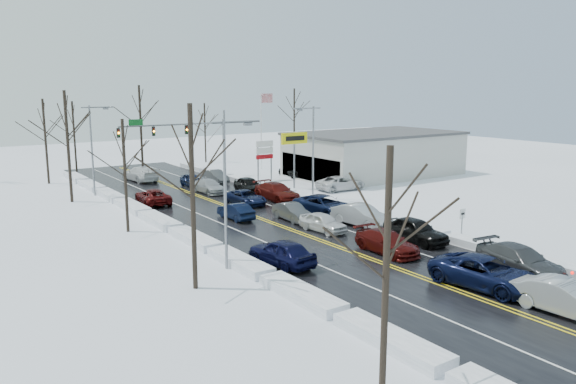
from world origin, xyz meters
TOP-DOWN VIEW (x-y plane):
  - ground at (0.00, 0.00)m, footprint 160.00×160.00m
  - road_surface at (0.00, 2.00)m, footprint 14.00×84.00m
  - snow_bank_left at (-7.60, 2.00)m, footprint 1.45×72.00m
  - snow_bank_right at (7.60, 2.00)m, footprint 1.45×72.00m
  - traffic_signal_mast at (3.45, 27.99)m, footprint 13.28×0.39m
  - tires_plus_sign at (10.50, 15.99)m, footprint 3.20×0.34m
  - used_vehicles_sign at (10.50, 22.00)m, footprint 2.20×0.22m
  - speed_limit_sign at (8.20, -8.00)m, footprint 0.55×0.09m
  - flagpole at (15.17, 30.00)m, footprint 1.87×1.20m
  - dealership_building at (23.98, 18.00)m, footprint 20.40×12.40m
  - streetlight_ne at (8.30, 10.00)m, footprint 3.20×0.25m
  - streetlight_sw at (-8.30, -4.00)m, footprint 3.20×0.25m
  - streetlight_nw at (-8.30, 24.00)m, footprint 3.20×0.25m
  - tree_left_a at (-11.00, -20.00)m, footprint 3.60×3.60m
  - tree_left_b at (-11.50, -6.00)m, footprint 4.00×4.00m
  - tree_left_c at (-10.50, 8.00)m, footprint 3.40×3.40m
  - tree_left_d at (-11.20, 22.00)m, footprint 4.20×4.20m
  - tree_left_e at (-10.80, 34.00)m, footprint 3.80×3.80m
  - tree_far_b at (-6.00, 41.00)m, footprint 3.60×3.60m
  - tree_far_c at (2.00, 39.00)m, footprint 4.40×4.40m
  - tree_far_d at (12.00, 40.50)m, footprint 3.40×3.40m
  - tree_far_e at (28.00, 41.00)m, footprint 4.20×4.20m
  - queued_car_1 at (1.70, -19.33)m, footprint 2.09×5.12m
  - queued_car_2 at (1.60, -14.87)m, footprint 3.46×6.36m
  - queued_car_3 at (1.79, -7.09)m, footprint 2.31×5.16m
  - queued_car_4 at (1.74, -0.30)m, footprint 2.07×4.32m
  - queued_car_5 at (1.87, 3.97)m, footprint 1.66×4.31m
  - queued_car_6 at (1.85, 11.58)m, footprint 2.56×4.92m
  - queued_car_7 at (1.65, 18.70)m, footprint 2.15×4.89m
  - queued_car_8 at (1.71, 22.82)m, footprint 1.97×4.36m
  - queued_car_11 at (5.24, -14.56)m, footprint 3.03×5.95m
  - queued_car_12 at (5.32, -6.31)m, footprint 2.06×5.07m
  - queued_car_13 at (5.29, -0.62)m, footprint 2.37×5.31m
  - queued_car_14 at (5.38, 4.22)m, footprint 3.44×6.17m
  - queued_car_15 at (5.32, 11.52)m, footprint 2.35×5.76m
  - queued_car_16 at (5.07, 16.43)m, footprint 2.53×4.96m
  - queued_car_17 at (5.22, 24.17)m, footprint 1.52×4.25m
  - oncoming_car_0 at (-1.74, 6.98)m, footprint 1.46×4.12m
  - oncoming_car_1 at (-5.19, 16.65)m, footprint 2.85×5.38m
  - oncoming_car_2 at (-1.58, 29.93)m, footprint 3.01×6.15m
  - oncoming_car_3 at (-5.36, -5.29)m, footprint 2.53×5.05m
  - parked_car_0 at (13.91, 12.22)m, footprint 5.56×2.81m
  - parked_car_1 at (16.96, 16.41)m, footprint 2.14×5.16m
  - parked_car_2 at (14.84, 22.47)m, footprint 2.17×4.75m

SIDE VIEW (x-z plane):
  - ground at x=0.00m, z-range 0.00..0.00m
  - snow_bank_left at x=-7.60m, z-range -0.27..0.27m
  - snow_bank_right at x=7.60m, z-range -0.27..0.27m
  - queued_car_1 at x=1.70m, z-range -0.83..0.83m
  - queued_car_2 at x=1.60m, z-range -0.85..0.85m
  - queued_car_3 at x=1.79m, z-range -0.74..0.74m
  - queued_car_4 at x=1.74m, z-range -0.71..0.71m
  - queued_car_5 at x=1.87m, z-range -0.70..0.70m
  - queued_car_6 at x=1.85m, z-range -0.66..0.66m
  - queued_car_7 at x=1.65m, z-range -0.70..0.70m
  - queued_car_8 at x=1.71m, z-range -0.73..0.73m
  - queued_car_11 at x=5.24m, z-range -0.83..0.83m
  - queued_car_12 at x=5.32m, z-range -0.86..0.86m
  - queued_car_13 at x=5.29m, z-range -0.85..0.85m
  - queued_car_14 at x=5.38m, z-range -0.82..0.82m
  - queued_car_15 at x=5.32m, z-range -0.84..0.84m
  - queued_car_16 at x=5.07m, z-range -0.81..0.81m
  - queued_car_17 at x=5.22m, z-range -0.70..0.70m
  - oncoming_car_0 at x=-1.74m, z-range -0.68..0.68m
  - oncoming_car_1 at x=-5.19m, z-range -0.72..0.72m
  - oncoming_car_2 at x=-1.58m, z-range -0.86..0.86m
  - oncoming_car_3 at x=-5.36m, z-range -0.83..0.83m
  - parked_car_0 at x=13.91m, z-range -0.75..0.75m
  - parked_car_1 at x=16.96m, z-range -0.75..0.75m
  - parked_car_2 at x=14.84m, z-range -0.79..0.79m
  - road_surface at x=0.00m, z-range 0.00..0.01m
  - speed_limit_sign at x=8.20m, z-range 0.46..2.81m
  - dealership_building at x=23.98m, z-range 0.01..5.31m
  - used_vehicles_sign at x=10.50m, z-range 0.99..5.64m
  - tires_plus_sign at x=10.50m, z-range 1.99..7.99m
  - streetlight_ne at x=8.30m, z-range 0.81..9.81m
  - streetlight_sw at x=-8.30m, z-range 0.81..9.81m
  - streetlight_nw at x=-8.30m, z-range 0.81..9.81m
  - traffic_signal_mast at x=3.45m, z-range 1.48..9.48m
  - flagpole at x=15.17m, z-range 0.93..10.93m
  - tree_left_c at x=-10.50m, z-range 1.69..10.19m
  - tree_far_d at x=12.00m, z-range 1.69..10.19m
  - tree_left_a at x=-11.00m, z-range 1.79..10.79m
  - tree_far_b at x=-6.00m, z-range 1.79..10.79m
  - tree_left_e at x=-10.80m, z-range 1.89..11.39m
  - tree_left_b at x=-11.50m, z-range 1.99..11.99m
  - tree_left_d at x=-11.20m, z-range 2.08..12.58m
  - tree_far_e at x=28.00m, z-range 2.08..12.58m
  - tree_far_c at x=2.00m, z-range 2.18..13.18m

